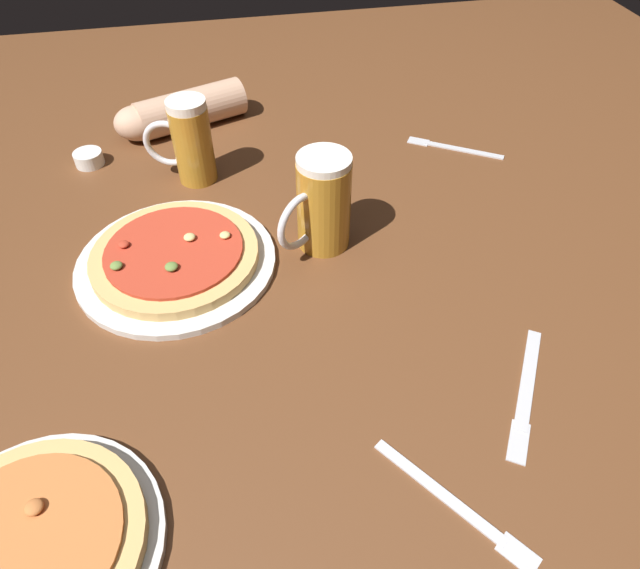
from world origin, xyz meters
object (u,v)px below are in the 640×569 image
object	(u,v)px
knife_right	(526,392)
diner_arm	(177,112)
pizza_plate_near	(31,549)
fork_spare	(452,147)
fork_left	(456,504)
beer_mug_dark	(190,142)
pizza_plate_far	(176,258)
beer_mug_amber	(322,204)
ramekin_sauce	(89,158)

from	to	relation	value
knife_right	diner_arm	xyz separation A→B (m)	(-0.44, 0.80, 0.04)
pizza_plate_near	fork_spare	size ratio (longest dim) A/B	1.54
pizza_plate_near	fork_left	size ratio (longest dim) A/B	1.49
beer_mug_dark	pizza_plate_far	bearing A→B (deg)	-99.73
pizza_plate_near	fork_left	world-z (taller)	pizza_plate_near
pizza_plate_near	diner_arm	xyz separation A→B (m)	(0.18, 0.88, 0.02)
pizza_plate_far	beer_mug_amber	size ratio (longest dim) A/B	1.93
pizza_plate_far	beer_mug_dark	xyz separation A→B (m)	(0.04, 0.25, 0.07)
beer_mug_amber	pizza_plate_near	bearing A→B (deg)	-132.54
beer_mug_dark	diner_arm	bearing A→B (deg)	97.75
pizza_plate_near	diner_arm	distance (m)	0.90
fork_spare	pizza_plate_far	bearing A→B (deg)	-156.47
pizza_plate_far	ramekin_sauce	distance (m)	0.38
knife_right	pizza_plate_near	bearing A→B (deg)	-171.96
pizza_plate_near	beer_mug_amber	world-z (taller)	beer_mug_amber
diner_arm	beer_mug_dark	bearing A→B (deg)	-82.25
knife_right	fork_left	bearing A→B (deg)	-139.67
fork_spare	knife_right	bearing A→B (deg)	-101.87
pizza_plate_far	diner_arm	bearing A→B (deg)	87.98
pizza_plate_near	fork_spare	distance (m)	1.01
fork_left	knife_right	xyz separation A→B (m)	(0.15, 0.13, 0.00)
pizza_plate_near	pizza_plate_far	xyz separation A→B (m)	(0.16, 0.43, -0.00)
fork_left	pizza_plate_near	bearing A→B (deg)	175.14
pizza_plate_far	beer_mug_amber	distance (m)	0.26
pizza_plate_far	diner_arm	xyz separation A→B (m)	(0.02, 0.45, 0.02)
diner_arm	knife_right	bearing A→B (deg)	-61.26
beer_mug_amber	knife_right	size ratio (longest dim) A/B	0.85
ramekin_sauce	diner_arm	distance (m)	0.21
fork_left	fork_spare	size ratio (longest dim) A/B	1.03
ramekin_sauce	diner_arm	xyz separation A→B (m)	(0.18, 0.11, 0.03)
pizza_plate_near	knife_right	distance (m)	0.62
beer_mug_amber	fork_spare	distance (m)	0.42
fork_left	diner_arm	distance (m)	0.97
fork_spare	beer_mug_amber	bearing A→B (deg)	-143.70
pizza_plate_far	beer_mug_amber	xyz separation A→B (m)	(0.25, 0.01, 0.07)
beer_mug_dark	knife_right	size ratio (longest dim) A/B	0.83
ramekin_sauce	diner_arm	world-z (taller)	diner_arm
pizza_plate_far	fork_spare	size ratio (longest dim) A/B	1.80
pizza_plate_near	fork_left	bearing A→B (deg)	-4.86
pizza_plate_near	diner_arm	world-z (taller)	diner_arm
pizza_plate_far	fork_spare	distance (m)	0.63
fork_left	diner_arm	size ratio (longest dim) A/B	0.65
pizza_plate_near	diner_arm	bearing A→B (deg)	78.76
fork_left	fork_spare	distance (m)	0.78
pizza_plate_far	fork_left	bearing A→B (deg)	-57.33
pizza_plate_near	knife_right	bearing A→B (deg)	8.04
pizza_plate_far	fork_left	world-z (taller)	pizza_plate_far
beer_mug_amber	knife_right	bearing A→B (deg)	-59.96
pizza_plate_far	beer_mug_dark	world-z (taller)	beer_mug_dark
fork_spare	fork_left	bearing A→B (deg)	-110.71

